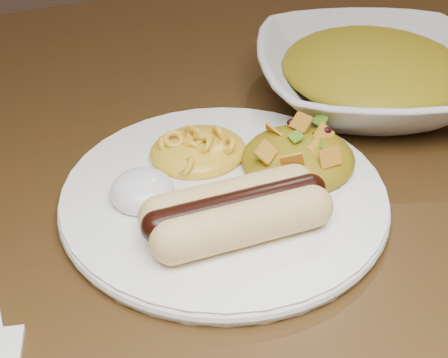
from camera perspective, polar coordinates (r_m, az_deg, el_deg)
name	(u,v)px	position (r m, az deg, el deg)	size (l,w,h in m)	color
table	(119,279)	(0.59, -9.55, -9.02)	(1.60, 0.90, 0.75)	#3B220F
plate	(224,196)	(0.51, 0.00, -1.52)	(0.26, 0.26, 0.01)	white
hotdog	(237,211)	(0.46, 1.17, -2.91)	(0.12, 0.07, 0.03)	#F4DB7B
mac_and_cheese	(198,139)	(0.54, -2.41, 3.64)	(0.09, 0.08, 0.03)	yellow
sour_cream	(141,184)	(0.49, -7.56, -0.41)	(0.05, 0.05, 0.03)	white
taco_salad	(299,149)	(0.53, 6.86, 2.73)	(0.10, 0.09, 0.04)	orange
serving_bowl	(372,77)	(0.66, 13.39, 9.05)	(0.23, 0.23, 0.06)	silver
bowl_filling	(375,58)	(0.65, 13.66, 10.72)	(0.18, 0.18, 0.05)	orange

